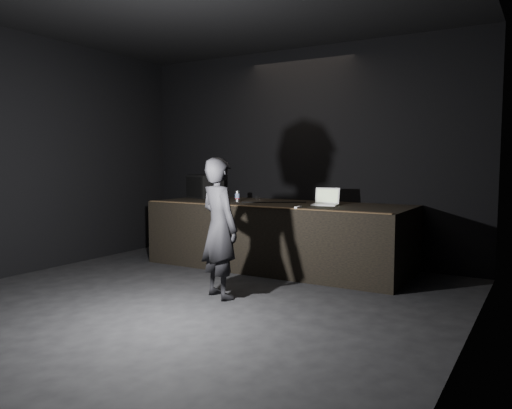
{
  "coord_description": "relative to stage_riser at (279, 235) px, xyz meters",
  "views": [
    {
      "loc": [
        3.6,
        -4.06,
        1.65
      ],
      "look_at": [
        -0.16,
        2.3,
        1.01
      ],
      "focal_mm": 35.0,
      "sensor_mm": 36.0,
      "label": 1
    }
  ],
  "objects": [
    {
      "name": "ground",
      "position": [
        0.0,
        -2.73,
        -0.5
      ],
      "size": [
        7.0,
        7.0,
        0.0
      ],
      "primitive_type": "plane",
      "color": "black",
      "rests_on": "ground"
    },
    {
      "name": "room_walls",
      "position": [
        0.0,
        -2.73,
        1.52
      ],
      "size": [
        6.1,
        7.1,
        3.52
      ],
      "color": "black",
      "rests_on": "ground"
    },
    {
      "name": "stage_riser",
      "position": [
        0.0,
        0.0,
        0.0
      ],
      "size": [
        4.0,
        1.5,
        1.0
      ],
      "primitive_type": "cube",
      "color": "black",
      "rests_on": "ground"
    },
    {
      "name": "riser_lip",
      "position": [
        0.0,
        -0.71,
        0.51
      ],
      "size": [
        3.92,
        0.1,
        0.01
      ],
      "primitive_type": "cube",
      "color": "brown",
      "rests_on": "stage_riser"
    },
    {
      "name": "stage_monitor",
      "position": [
        -1.67,
        0.35,
        0.7
      ],
      "size": [
        0.72,
        0.64,
        0.4
      ],
      "rotation": [
        0.0,
        0.0,
        -0.43
      ],
      "color": "black",
      "rests_on": "stage_riser"
    },
    {
      "name": "cable",
      "position": [
        -0.1,
        0.03,
        0.51
      ],
      "size": [
        0.85,
        0.59,
        0.02
      ],
      "primitive_type": "cylinder",
      "rotation": [
        0.0,
        1.57,
        0.6
      ],
      "color": "black",
      "rests_on": "stage_riser"
    },
    {
      "name": "laptop",
      "position": [
        0.75,
        0.07,
        0.57
      ],
      "size": [
        0.41,
        0.38,
        0.25
      ],
      "rotation": [
        0.0,
        0.0,
        0.16
      ],
      "color": "white",
      "rests_on": "stage_riser"
    },
    {
      "name": "beer_can",
      "position": [
        -0.71,
        -0.08,
        0.59
      ],
      "size": [
        0.07,
        0.07,
        0.17
      ],
      "color": "silver",
      "rests_on": "stage_riser"
    },
    {
      "name": "plastic_cup",
      "position": [
        -0.33,
        -0.1,
        0.55
      ],
      "size": [
        0.09,
        0.09,
        0.11
      ],
      "primitive_type": "cylinder",
      "color": "white",
      "rests_on": "stage_riser"
    },
    {
      "name": "wii_remote",
      "position": [
        0.64,
        -0.65,
        0.52
      ],
      "size": [
        0.05,
        0.17,
        0.03
      ],
      "primitive_type": "cube",
      "rotation": [
        0.0,
        0.0,
        0.05
      ],
      "color": "white",
      "rests_on": "stage_riser"
    },
    {
      "name": "person",
      "position": [
        0.2,
        -1.89,
        0.35
      ],
      "size": [
        0.73,
        0.62,
        1.69
      ],
      "primitive_type": "imported",
      "rotation": [
        0.0,
        0.0,
        2.73
      ],
      "color": "black",
      "rests_on": "ground"
    }
  ]
}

